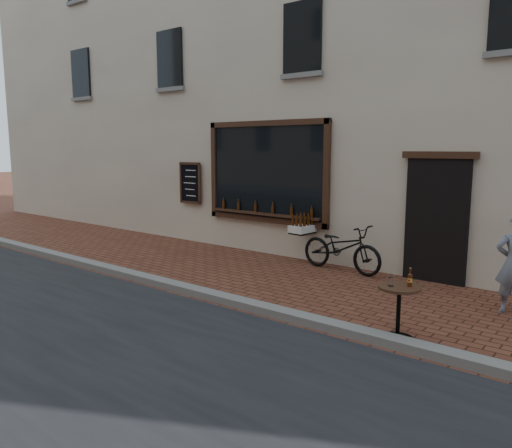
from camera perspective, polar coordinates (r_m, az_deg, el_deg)
The scene contains 5 objects.
ground at distance 7.61m, azimuth -3.52°, elevation -9.57°, with size 90.00×90.00×0.00m, color #5A2C1D.
kerb at distance 7.73m, azimuth -2.52°, elevation -8.80°, with size 90.00×0.25×0.12m, color slate.
shop_building at distance 13.05m, azimuth 17.14°, elevation 19.91°, with size 28.00×6.20×10.00m.
cargo_bicycle at distance 9.84m, azimuth 9.58°, elevation -2.59°, with size 2.08×0.77×0.99m.
bistro_table at distance 6.53m, azimuth 16.03°, elevation -8.50°, with size 0.54×0.54×0.92m.
Camera 1 is at (4.88, -5.32, 2.39)m, focal length 35.00 mm.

